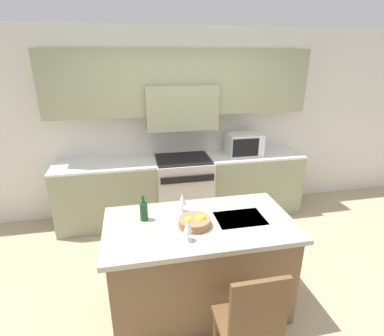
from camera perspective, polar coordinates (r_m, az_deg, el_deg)
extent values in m
plane|color=tan|center=(3.39, 3.54, -22.55)|extent=(10.00, 10.00, 0.00)
cube|color=silver|center=(4.50, -2.56, 8.26)|extent=(10.00, 0.06, 2.70)
cube|color=gray|center=(4.21, -2.25, 16.00)|extent=(3.56, 0.34, 0.85)
cube|color=gray|center=(4.22, -2.12, 11.57)|extent=(0.97, 0.40, 0.60)
cube|color=gray|center=(4.44, -15.72, -5.01)|extent=(1.38, 0.62, 0.91)
cube|color=white|center=(4.26, -16.33, 0.67)|extent=(1.38, 0.62, 0.03)
cube|color=gray|center=(4.76, 11.36, -2.81)|extent=(1.38, 0.62, 0.91)
cube|color=white|center=(4.60, 11.77, 2.55)|extent=(1.38, 0.62, 0.03)
cube|color=beige|center=(4.45, -1.64, -3.97)|extent=(0.79, 0.66, 0.93)
cube|color=black|center=(4.27, -1.70, 1.74)|extent=(0.76, 0.61, 0.01)
cube|color=black|center=(4.02, -0.84, -2.15)|extent=(0.73, 0.02, 0.09)
cylinder|color=black|center=(3.97, -5.20, -2.55)|extent=(0.04, 0.02, 0.04)
cylinder|color=black|center=(3.99, -2.99, -2.39)|extent=(0.04, 0.02, 0.04)
cylinder|color=black|center=(4.01, -0.80, -2.21)|extent=(0.04, 0.02, 0.04)
cylinder|color=black|center=(4.04, 1.35, -2.04)|extent=(0.04, 0.02, 0.04)
cylinder|color=black|center=(4.07, 3.48, -1.87)|extent=(0.04, 0.02, 0.04)
cube|color=silver|center=(4.48, 9.89, 4.52)|extent=(0.50, 0.36, 0.32)
cube|color=black|center=(4.30, 10.21, 3.81)|extent=(0.39, 0.01, 0.26)
cube|color=brown|center=(3.00, 1.39, -18.27)|extent=(1.59, 0.84, 0.88)
cube|color=#B2A893|center=(2.73, 1.47, -10.74)|extent=(1.69, 0.91, 0.04)
cube|color=#2D2D30|center=(2.82, 9.15, -9.51)|extent=(0.44, 0.32, 0.01)
cylinder|color=#B2B2B7|center=(2.97, 7.89, -7.66)|extent=(0.02, 0.02, 0.00)
cube|color=brown|center=(2.51, 10.19, -27.22)|extent=(0.42, 0.40, 0.04)
cube|color=brown|center=(2.19, 12.58, -25.49)|extent=(0.40, 0.04, 0.53)
cylinder|color=brown|center=(2.76, 4.42, -28.90)|extent=(0.04, 0.04, 0.46)
cylinder|color=brown|center=(2.85, 12.22, -27.32)|extent=(0.04, 0.04, 0.46)
cylinder|color=#194723|center=(2.75, -9.16, -8.13)|extent=(0.07, 0.07, 0.17)
cylinder|color=#194723|center=(2.70, -9.31, -5.86)|extent=(0.03, 0.03, 0.07)
cylinder|color=white|center=(2.49, -0.75, -13.54)|extent=(0.06, 0.06, 0.01)
cylinder|color=white|center=(2.46, -0.76, -12.74)|extent=(0.01, 0.01, 0.08)
cone|color=white|center=(2.41, -0.77, -10.88)|extent=(0.07, 0.07, 0.11)
cylinder|color=white|center=(2.89, -1.82, -8.25)|extent=(0.06, 0.06, 0.01)
cylinder|color=white|center=(2.87, -1.83, -7.52)|extent=(0.01, 0.01, 0.08)
cone|color=white|center=(2.83, -1.85, -5.84)|extent=(0.07, 0.07, 0.11)
cylinder|color=#996B47|center=(2.65, 0.48, -10.28)|extent=(0.28, 0.28, 0.07)
sphere|color=gold|center=(2.63, -0.67, -9.93)|extent=(0.08, 0.08, 0.08)
sphere|color=gold|center=(2.65, 1.63, -9.74)|extent=(0.10, 0.10, 0.10)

